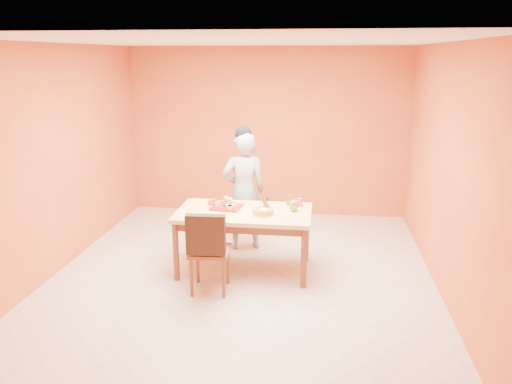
# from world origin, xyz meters

# --- Properties ---
(floor) EXTENTS (5.00, 5.00, 0.00)m
(floor) POSITION_xyz_m (0.00, 0.00, 0.00)
(floor) COLOR beige
(floor) RESTS_ON ground
(ceiling) EXTENTS (5.00, 5.00, 0.00)m
(ceiling) POSITION_xyz_m (0.00, 0.00, 2.70)
(ceiling) COLOR white
(ceiling) RESTS_ON wall_back
(wall_back) EXTENTS (4.50, 0.00, 4.50)m
(wall_back) POSITION_xyz_m (0.00, 2.50, 1.35)
(wall_back) COLOR #C46B2D
(wall_back) RESTS_ON floor
(wall_left) EXTENTS (0.00, 5.00, 5.00)m
(wall_left) POSITION_xyz_m (-2.25, 0.00, 1.35)
(wall_left) COLOR #C46B2D
(wall_left) RESTS_ON floor
(wall_right) EXTENTS (0.00, 5.00, 5.00)m
(wall_right) POSITION_xyz_m (2.25, 0.00, 1.35)
(wall_right) COLOR #C46B2D
(wall_right) RESTS_ON floor
(dining_table) EXTENTS (1.60, 0.90, 0.76)m
(dining_table) POSITION_xyz_m (-0.00, 0.12, 0.67)
(dining_table) COLOR #EFD27D
(dining_table) RESTS_ON floor
(dining_chair) EXTENTS (0.46, 0.53, 0.96)m
(dining_chair) POSITION_xyz_m (-0.29, -0.49, 0.50)
(dining_chair) COLOR brown
(dining_chair) RESTS_ON floor
(pastry_pile) EXTENTS (0.31, 0.31, 0.10)m
(pastry_pile) POSITION_xyz_m (-0.23, 0.22, 0.83)
(pastry_pile) COLOR #E4B861
(pastry_pile) RESTS_ON pastry_platter
(person) EXTENTS (0.67, 0.55, 1.60)m
(person) POSITION_xyz_m (-0.12, 0.85, 0.80)
(person) COLOR gray
(person) RESTS_ON floor
(pastry_platter) EXTENTS (0.39, 0.39, 0.02)m
(pastry_platter) POSITION_xyz_m (-0.23, 0.22, 0.77)
(pastry_platter) COLOR maroon
(pastry_platter) RESTS_ON dining_table
(red_dinner_plate) EXTENTS (0.27, 0.27, 0.02)m
(red_dinner_plate) POSITION_xyz_m (-0.38, 0.40, 0.77)
(red_dinner_plate) COLOR maroon
(red_dinner_plate) RESTS_ON dining_table
(white_cake_plate) EXTENTS (0.29, 0.29, 0.01)m
(white_cake_plate) POSITION_xyz_m (0.24, 0.00, 0.77)
(white_cake_plate) COLOR white
(white_cake_plate) RESTS_ON dining_table
(sponge_cake) EXTENTS (0.29, 0.29, 0.06)m
(sponge_cake) POSITION_xyz_m (0.24, 0.00, 0.80)
(sponge_cake) COLOR #BF6E31
(sponge_cake) RESTS_ON white_cake_plate
(cake_server) EXTENTS (0.12, 0.29, 0.01)m
(cake_server) POSITION_xyz_m (0.25, 0.18, 0.84)
(cake_server) COLOR silver
(cake_server) RESTS_ON sponge_cake
(egg_ornament) EXTENTS (0.13, 0.11, 0.14)m
(egg_ornament) POSITION_xyz_m (0.59, 0.19, 0.83)
(egg_ornament) COLOR olive
(egg_ornament) RESTS_ON dining_table
(magenta_glass) EXTENTS (0.08, 0.08, 0.10)m
(magenta_glass) POSITION_xyz_m (0.65, 0.41, 0.81)
(magenta_glass) COLOR #DD2180
(magenta_glass) RESTS_ON dining_table
(checker_tin) EXTENTS (0.14, 0.14, 0.03)m
(checker_tin) POSITION_xyz_m (0.53, 0.47, 0.78)
(checker_tin) COLOR #3A1E10
(checker_tin) RESTS_ON dining_table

